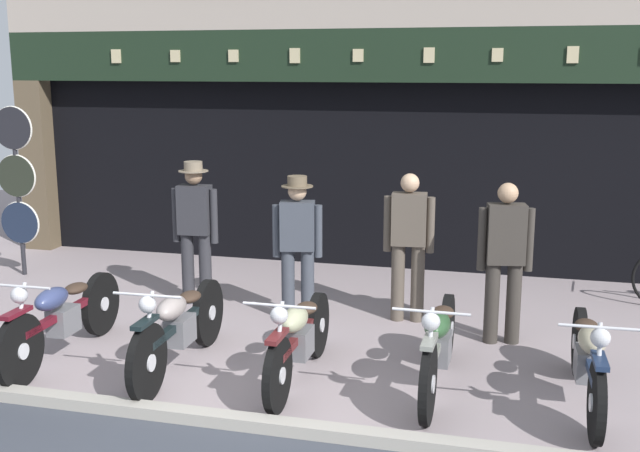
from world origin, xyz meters
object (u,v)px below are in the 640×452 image
Objects in this scene: motorcycle_center at (299,338)px; advert_board_near at (505,153)px; salesman_left at (195,225)px; salesman_right at (409,240)px; motorcycle_center_left at (179,326)px; assistant_far_right at (505,256)px; tyre_sign_pole at (17,178)px; motorcycle_right at (588,359)px; advert_board_far at (605,153)px; shopkeeper_center at (298,241)px; motorcycle_left at (62,316)px; motorcycle_center_right at (439,344)px.

motorcycle_center is 4.80m from advert_board_near.
salesman_left is 1.03× the size of salesman_right.
salesman_left reaches higher than motorcycle_center_left.
assistant_far_right is 0.73× the size of tyre_sign_pole.
motorcycle_center is 2.48m from motorcycle_right.
motorcycle_center is at bearing 65.65° from salesman_right.
salesman_right is at bearing -133.34° from advert_board_far.
assistant_far_right is at bearing 162.93° from shopkeeper_center.
advert_board_near reaches higher than salesman_right.
shopkeeper_center is at bearing -129.31° from advert_board_near.
advert_board_far is (7.60, 1.74, 0.36)m from tyre_sign_pole.
motorcycle_center is at bearing 179.54° from motorcycle_left.
salesman_left is at bearing -5.19° from salesman_right.
motorcycle_right is 2.63m from salesman_right.
motorcycle_center_right is at bearing 59.17° from assistant_far_right.
motorcycle_center_right is at bearing -177.58° from motorcycle_center_left.
shopkeeper_center reaches higher than motorcycle_center_right.
tyre_sign_pole is at bearing -20.15° from assistant_far_right.
motorcycle_left is 2.38m from motorcycle_center.
assistant_far_right is 3.15m from advert_board_far.
salesman_right reaches higher than motorcycle_right.
shopkeeper_center is 0.71× the size of tyre_sign_pole.
motorcycle_left is 2.32× the size of advert_board_near.
motorcycle_center_right is 1.22× the size of assistant_far_right.
salesman_right reaches higher than motorcycle_center.
advert_board_near is at bearing -149.90° from salesman_left.
motorcycle_center_right is 6.47m from tyre_sign_pole.
shopkeeper_center reaches higher than motorcycle_right.
advert_board_near is (2.15, 2.62, 0.76)m from shopkeeper_center.
salesman_right is 0.73× the size of tyre_sign_pole.
motorcycle_left is at bearing 0.07° from motorcycle_right.
advert_board_far is (1.17, 2.82, 0.78)m from assistant_far_right.
salesman_right is at bearing -109.55° from motorcycle_center.
salesman_right is 5.43m from tyre_sign_pole.
motorcycle_right is (4.87, 0.14, -0.01)m from motorcycle_left.
advert_board_far reaches higher than motorcycle_center_right.
motorcycle_center_left is 2.77m from salesman_right.
assistant_far_right reaches higher than motorcycle_left.
salesman_left reaches higher than shopkeeper_center.
motorcycle_center_left is 2.19m from salesman_left.
shopkeeper_center is at bearing -41.33° from motorcycle_center_right.
motorcycle_center_right is 3.64m from salesman_left.
motorcycle_left is at bearing -132.71° from advert_board_near.
salesman_right is 2.64m from advert_board_near.
salesman_left reaches higher than motorcycle_center_right.
tyre_sign_pole is (-4.18, 0.88, 0.43)m from shopkeeper_center.
motorcycle_center is 5.43m from tyre_sign_pole.
motorcycle_left is at bearing 71.41° from salesman_left.
motorcycle_center_left is 6.09m from advert_board_far.
tyre_sign_pole is at bearing -49.83° from motorcycle_left.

